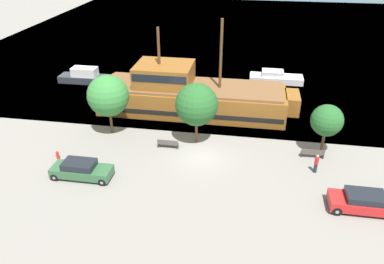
# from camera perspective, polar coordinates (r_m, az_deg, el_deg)

# --- Properties ---
(ground_plane) EXTENTS (160.00, 160.00, 0.00)m
(ground_plane) POSITION_cam_1_polar(r_m,az_deg,el_deg) (32.10, 1.44, -3.73)
(ground_plane) COLOR gray
(water_surface) EXTENTS (80.00, 80.00, 0.00)m
(water_surface) POSITION_cam_1_polar(r_m,az_deg,el_deg) (73.00, 6.48, 14.91)
(water_surface) COLOR #33566B
(water_surface) RESTS_ON ground
(pirate_ship) EXTENTS (20.54, 5.91, 9.77)m
(pirate_ship) POSITION_cam_1_polar(r_m,az_deg,el_deg) (39.36, -0.46, 5.70)
(pirate_ship) COLOR brown
(pirate_ship) RESTS_ON water_surface
(moored_boat_dockside) EXTENTS (7.77, 2.01, 1.91)m
(moored_boat_dockside) POSITION_cam_1_polar(r_m,az_deg,el_deg) (49.27, -15.49, 8.08)
(moored_boat_dockside) COLOR #2D333D
(moored_boat_dockside) RESTS_ON water_surface
(moored_boat_outer) EXTENTS (6.59, 2.26, 1.47)m
(moored_boat_outer) POSITION_cam_1_polar(r_m,az_deg,el_deg) (48.87, 12.59, 8.09)
(moored_boat_outer) COLOR silver
(moored_boat_outer) RESTS_ON water_surface
(parked_car_curb_front) EXTENTS (4.92, 1.91, 1.41)m
(parked_car_curb_front) POSITION_cam_1_polar(r_m,az_deg,el_deg) (28.65, 24.97, -9.64)
(parked_car_curb_front) COLOR #B21E1E
(parked_car_curb_front) RESTS_ON ground_plane
(parked_car_curb_mid) EXTENTS (4.70, 1.79, 1.43)m
(parked_car_curb_mid) POSITION_cam_1_polar(r_m,az_deg,el_deg) (30.43, -16.53, -5.52)
(parked_car_curb_mid) COLOR #2D5B38
(parked_car_curb_mid) RESTS_ON ground_plane
(fire_hydrant) EXTENTS (0.42, 0.25, 0.76)m
(fire_hydrant) POSITION_cam_1_polar(r_m,az_deg,el_deg) (33.50, -19.81, -3.29)
(fire_hydrant) COLOR red
(fire_hydrant) RESTS_ON ground_plane
(bench_promenade_east) EXTENTS (1.89, 0.45, 0.85)m
(bench_promenade_east) POSITION_cam_1_polar(r_m,az_deg,el_deg) (33.31, 17.90, -3.08)
(bench_promenade_east) COLOR #4C4742
(bench_promenade_east) RESTS_ON ground_plane
(bench_promenade_west) EXTENTS (1.84, 0.45, 0.85)m
(bench_promenade_west) POSITION_cam_1_polar(r_m,az_deg,el_deg) (33.13, -3.70, -1.77)
(bench_promenade_west) COLOR #4C4742
(bench_promenade_west) RESTS_ON ground_plane
(pedestrian_walking_near) EXTENTS (0.32, 0.32, 1.63)m
(pedestrian_walking_near) POSITION_cam_1_polar(r_m,az_deg,el_deg) (31.26, 18.41, -4.59)
(pedestrian_walking_near) COLOR #232838
(pedestrian_walking_near) RESTS_ON ground_plane
(tree_row_east) EXTENTS (3.82, 3.82, 5.68)m
(tree_row_east) POSITION_cam_1_polar(r_m,az_deg,el_deg) (35.04, -12.66, 5.42)
(tree_row_east) COLOR brown
(tree_row_east) RESTS_ON ground_plane
(tree_row_mideast) EXTENTS (3.76, 3.76, 5.59)m
(tree_row_mideast) POSITION_cam_1_polar(r_m,az_deg,el_deg) (32.58, 0.70, 4.20)
(tree_row_mideast) COLOR brown
(tree_row_mideast) RESTS_ON ground_plane
(tree_row_midwest) EXTENTS (2.68, 2.68, 4.50)m
(tree_row_midwest) POSITION_cam_1_polar(r_m,az_deg,el_deg) (33.01, 19.87, 1.66)
(tree_row_midwest) COLOR brown
(tree_row_midwest) RESTS_ON ground_plane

